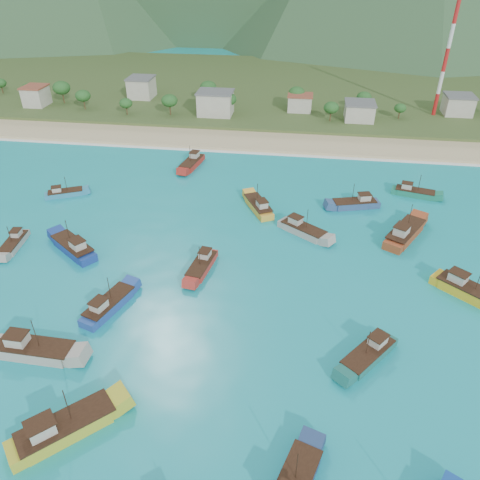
# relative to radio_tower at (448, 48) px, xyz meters

# --- Properties ---
(ground) EXTENTS (600.00, 600.00, 0.00)m
(ground) POSITION_rel_radio_tower_xyz_m (-46.18, -108.00, -23.04)
(ground) COLOR #0D8D99
(ground) RESTS_ON ground
(beach) EXTENTS (400.00, 18.00, 1.20)m
(beach) POSITION_rel_radio_tower_xyz_m (-46.18, -29.00, -23.04)
(beach) COLOR beige
(beach) RESTS_ON ground
(land) EXTENTS (400.00, 110.00, 2.40)m
(land) POSITION_rel_radio_tower_xyz_m (-46.18, 32.00, -23.04)
(land) COLOR #385123
(land) RESTS_ON ground
(surf_line) EXTENTS (400.00, 2.50, 0.08)m
(surf_line) POSITION_rel_radio_tower_xyz_m (-46.18, -38.50, -23.04)
(surf_line) COLOR white
(surf_line) RESTS_ON ground
(village) EXTENTS (210.46, 28.46, 7.38)m
(village) POSITION_rel_radio_tower_xyz_m (-32.59, -3.72, -18.29)
(village) COLOR beige
(village) RESTS_ON ground
(vegetation) EXTENTS (276.98, 25.99, 9.23)m
(vegetation) POSITION_rel_radio_tower_xyz_m (-48.82, -4.54, -17.80)
(vegetation) COLOR #235623
(vegetation) RESTS_ON ground
(radio_tower) EXTENTS (1.20, 1.20, 42.88)m
(radio_tower) POSITION_rel_radio_tower_xyz_m (0.00, 0.00, 0.00)
(radio_tower) COLOR red
(radio_tower) RESTS_ON ground
(boat_1) EXTENTS (12.18, 11.88, 7.76)m
(boat_1) POSITION_rel_radio_tower_xyz_m (-69.94, -132.75, -22.02)
(boat_1) COLOR gold
(boat_1) RESTS_ON ground
(boat_3) EXTENTS (10.11, 13.45, 7.85)m
(boat_3) POSITION_rel_radio_tower_xyz_m (-21.26, -79.83, -22.01)
(boat_3) COLOR brown
(boat_3) RESTS_ON ground
(boat_7) EXTENTS (10.85, 8.93, 6.48)m
(boat_7) POSITION_rel_radio_tower_xyz_m (-42.06, -80.99, -22.26)
(boat_7) COLOR #A59E96
(boat_7) RESTS_ON ground
(boat_9) EXTENTS (9.24, 10.38, 6.36)m
(boat_9) POSITION_rel_radio_tower_xyz_m (-31.53, -114.77, -22.28)
(boat_9) COLOR #1B655E
(boat_9) RESTS_ON ground
(boat_10) EXTENTS (3.74, 9.45, 5.44)m
(boat_10) POSITION_rel_radio_tower_xyz_m (-99.31, -93.99, -22.45)
(boat_10) COLOR #A69F96
(boat_10) RESTS_ON ground
(boat_11) EXTENTS (9.19, 6.23, 5.28)m
(boat_11) POSITION_rel_radio_tower_xyz_m (-99.23, -71.71, -22.48)
(boat_11) COLOR teal
(boat_11) RESTS_ON ground
(boat_12) EXTENTS (11.83, 10.68, 7.29)m
(boat_12) POSITION_rel_radio_tower_xyz_m (-13.22, -97.57, -22.11)
(boat_12) COLOR gold
(boat_12) RESTS_ON ground
(boat_13) EXTENTS (12.65, 4.04, 7.42)m
(boat_13) POSITION_rel_radio_tower_xyz_m (-80.31, -120.94, -22.09)
(boat_13) COLOR #A9A098
(boat_13) RESTS_ON ground
(boat_14) EXTENTS (10.50, 5.39, 5.95)m
(boat_14) POSITION_rel_radio_tower_xyz_m (-16.08, -59.82, -22.35)
(boat_14) COLOR #177A5E
(boat_14) RESTS_ON ground
(boat_16) EXTENTS (6.54, 11.38, 6.45)m
(boat_16) POSITION_rel_radio_tower_xyz_m (-73.36, -109.61, -22.26)
(boat_16) COLOR #24479C
(boat_16) RESTS_ON ground
(boat_20) EXTENTS (11.88, 10.16, 7.18)m
(boat_20) POSITION_rel_radio_tower_xyz_m (-86.62, -94.16, -22.13)
(boat_20) COLOR navy
(boat_20) RESTS_ON ground
(boat_22) EXTENTS (11.34, 6.06, 6.43)m
(boat_22) POSITION_rel_radio_tower_xyz_m (-30.46, -67.72, -22.27)
(boat_22) COLOR #304D7D
(boat_22) RESTS_ON ground
(boat_23) EXTENTS (4.52, 10.40, 5.94)m
(boat_23) POSITION_rel_radio_tower_xyz_m (-60.36, -96.37, -22.35)
(boat_23) COLOR red
(boat_23) RESTS_ON ground
(boat_24) EXTENTS (5.10, 11.47, 6.54)m
(boat_24) POSITION_rel_radio_tower_xyz_m (-72.90, -50.24, -22.25)
(boat_24) COLOR #B0271E
(boat_24) RESTS_ON ground
(boat_25) EXTENTS (7.97, 11.28, 6.51)m
(boat_25) POSITION_rel_radio_tower_xyz_m (-52.34, -72.04, -22.25)
(boat_25) COLOR gold
(boat_25) RESTS_ON ground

